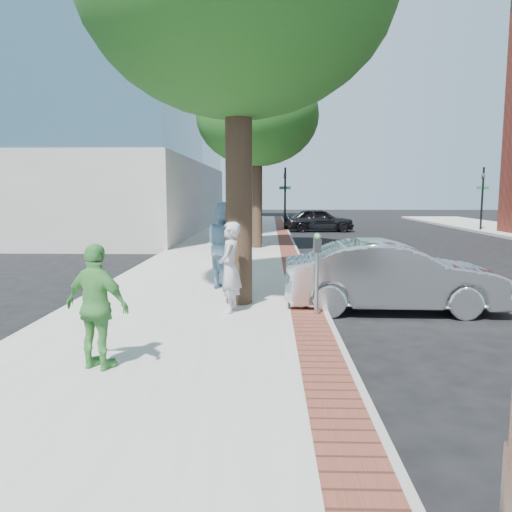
{
  "coord_description": "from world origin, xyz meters",
  "views": [
    {
      "loc": [
        0.01,
        -7.88,
        2.35
      ],
      "look_at": [
        -0.24,
        1.07,
        1.2
      ],
      "focal_mm": 35.0,
      "sensor_mm": 36.0,
      "label": 1
    }
  ],
  "objects_px": {
    "parking_meter": "(317,257)",
    "person_green": "(97,307)",
    "bg_car": "(319,220)",
    "sedan_silver": "(392,276)",
    "person_officer": "(224,245)",
    "person_gray": "(230,267)"
  },
  "relations": [
    {
      "from": "parking_meter",
      "to": "person_green",
      "type": "distance_m",
      "value": 4.11
    },
    {
      "from": "person_green",
      "to": "bg_car",
      "type": "distance_m",
      "value": 24.49
    },
    {
      "from": "parking_meter",
      "to": "sedan_silver",
      "type": "relative_size",
      "value": 0.35
    },
    {
      "from": "parking_meter",
      "to": "sedan_silver",
      "type": "height_order",
      "value": "parking_meter"
    },
    {
      "from": "bg_car",
      "to": "parking_meter",
      "type": "bearing_deg",
      "value": 172.26
    },
    {
      "from": "sedan_silver",
      "to": "parking_meter",
      "type": "bearing_deg",
      "value": 123.57
    },
    {
      "from": "parking_meter",
      "to": "person_officer",
      "type": "height_order",
      "value": "person_officer"
    },
    {
      "from": "person_green",
      "to": "bg_car",
      "type": "relative_size",
      "value": 0.38
    },
    {
      "from": "parking_meter",
      "to": "person_green",
      "type": "bearing_deg",
      "value": -136.57
    },
    {
      "from": "parking_meter",
      "to": "bg_car",
      "type": "height_order",
      "value": "parking_meter"
    },
    {
      "from": "person_gray",
      "to": "sedan_silver",
      "type": "height_order",
      "value": "person_gray"
    },
    {
      "from": "person_gray",
      "to": "person_green",
      "type": "xyz_separation_m",
      "value": [
        -1.41,
        -3.02,
        -0.04
      ]
    },
    {
      "from": "parking_meter",
      "to": "person_green",
      "type": "height_order",
      "value": "person_green"
    },
    {
      "from": "sedan_silver",
      "to": "bg_car",
      "type": "relative_size",
      "value": 1.03
    },
    {
      "from": "person_officer",
      "to": "sedan_silver",
      "type": "xyz_separation_m",
      "value": [
        3.46,
        -1.5,
        -0.44
      ]
    },
    {
      "from": "parking_meter",
      "to": "person_gray",
      "type": "height_order",
      "value": "person_gray"
    },
    {
      "from": "person_green",
      "to": "parking_meter",
      "type": "bearing_deg",
      "value": -114.98
    },
    {
      "from": "sedan_silver",
      "to": "person_officer",
      "type": "bearing_deg",
      "value": 68.19
    },
    {
      "from": "parking_meter",
      "to": "person_gray",
      "type": "distance_m",
      "value": 1.6
    },
    {
      "from": "person_gray",
      "to": "bg_car",
      "type": "height_order",
      "value": "person_gray"
    },
    {
      "from": "person_officer",
      "to": "sedan_silver",
      "type": "height_order",
      "value": "person_officer"
    },
    {
      "from": "person_gray",
      "to": "person_green",
      "type": "relative_size",
      "value": 1.05
    }
  ]
}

